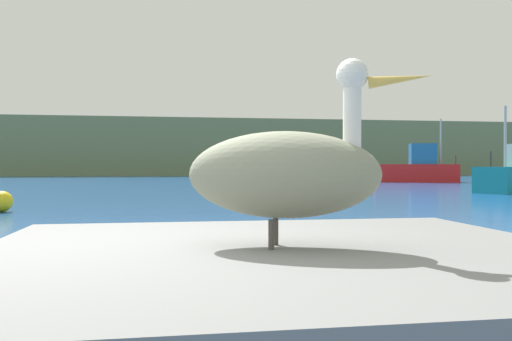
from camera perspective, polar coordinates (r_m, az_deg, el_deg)
The scene contains 5 objects.
hillside_backdrop at distance 72.41m, azimuth -9.89°, elevation 2.41°, with size 140.00×11.02×7.42m, color #6B7A51.
pier_dock at distance 2.81m, azimuth 2.94°, elevation -16.86°, with size 3.05×2.65×0.85m, color gray.
pelican at distance 2.69m, azimuth 3.27°, elevation -0.11°, with size 1.24×0.75×0.95m.
fishing_boat_red at distance 43.41m, azimuth 16.99°, elevation 0.16°, with size 6.60×3.72×4.96m.
mooring_buoy at distance 16.13m, azimuth -25.72°, elevation -3.03°, with size 0.58×0.58×0.58m, color yellow.
Camera 1 is at (0.70, -3.11, 1.26)m, focal length 37.09 mm.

